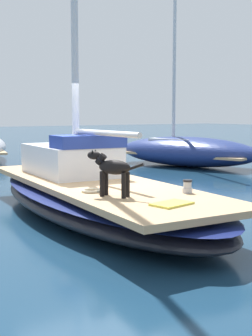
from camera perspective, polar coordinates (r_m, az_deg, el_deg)
ground_plane at (r=8.60m, az=-3.72°, el=-6.04°), size 120.00×120.00×0.00m
sailboat_main at (r=8.53m, az=-3.74°, el=-3.85°), size 3.01×7.39×0.66m
cabin_house at (r=9.45m, az=-6.71°, el=1.26°), size 1.55×2.31×0.84m
dog_black at (r=6.89m, az=-1.76°, el=-0.09°), size 0.55×0.85×0.70m
deck_winch at (r=7.30m, az=7.66°, el=-2.33°), size 0.16×0.16×0.21m
coiled_rope at (r=7.35m, az=-4.31°, el=-2.83°), size 0.32×0.32×0.04m
deck_towel at (r=6.33m, az=5.72°, el=-4.45°), size 0.62×0.46×0.03m
moored_boat_starboard_side at (r=16.84m, az=7.54°, el=2.18°), size 3.90×6.04×7.63m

